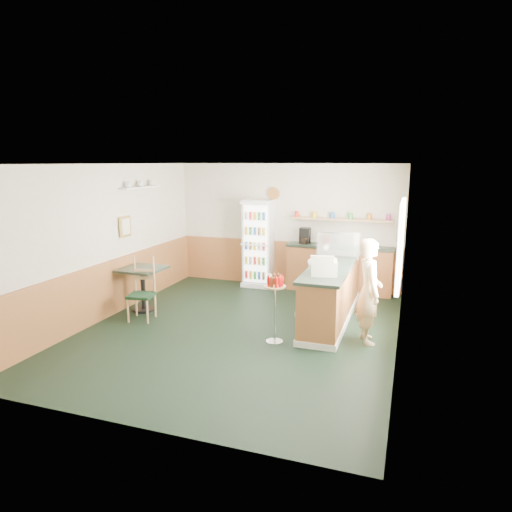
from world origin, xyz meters
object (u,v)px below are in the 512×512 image
at_px(drinks_fridge, 258,243).
at_px(cafe_table, 143,281).
at_px(shopkeeper, 369,291).
at_px(cafe_chair, 144,287).
at_px(cash_register, 324,267).
at_px(condiment_stand, 275,297).
at_px(display_case, 339,245).

height_order(drinks_fridge, cafe_table, drinks_fridge).
xyz_separation_m(shopkeeper, cafe_chair, (-3.85, -0.16, -0.23)).
bearing_deg(cafe_chair, cafe_table, 114.65).
bearing_deg(cash_register, condiment_stand, -152.83).
xyz_separation_m(drinks_fridge, cash_register, (1.94, -2.55, 0.16)).
relative_size(cafe_table, cafe_chair, 0.73).
bearing_deg(cafe_chair, condiment_stand, -16.96).
height_order(drinks_fridge, shopkeeper, drinks_fridge).
distance_m(cash_register, cafe_chair, 3.20).
xyz_separation_m(display_case, cafe_table, (-3.40, -1.30, -0.65)).
relative_size(display_case, cafe_table, 0.95).
bearing_deg(cafe_chair, shopkeeper, -7.36).
bearing_deg(cash_register, display_case, 78.79).
height_order(cash_register, shopkeeper, shopkeeper).
distance_m(cash_register, condiment_stand, 0.91).
bearing_deg(shopkeeper, cash_register, 68.74).
bearing_deg(shopkeeper, condiment_stand, 91.03).
bearing_deg(display_case, cafe_chair, -151.99).
relative_size(cash_register, cafe_table, 0.51).
relative_size(display_case, condiment_stand, 0.74).
bearing_deg(display_case, drinks_fridge, 151.25).
bearing_deg(cash_register, cafe_table, 165.84).
height_order(condiment_stand, cafe_table, condiment_stand).
distance_m(drinks_fridge, shopkeeper, 3.69).
height_order(drinks_fridge, cafe_chair, drinks_fridge).
height_order(drinks_fridge, display_case, drinks_fridge).
bearing_deg(shopkeeper, cafe_chair, 73.90).
bearing_deg(cash_register, drinks_fridge, 116.13).
bearing_deg(drinks_fridge, cafe_table, -121.62).
height_order(drinks_fridge, condiment_stand, drinks_fridge).
relative_size(drinks_fridge, display_case, 2.47).
xyz_separation_m(condiment_stand, cafe_chair, (-2.50, 0.32, -0.14)).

